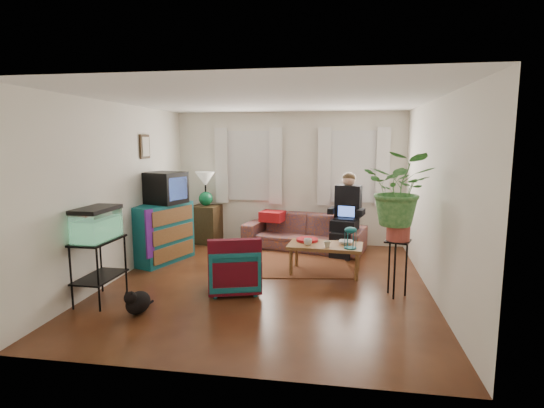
% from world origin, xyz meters
% --- Properties ---
extents(floor, '(4.50, 5.00, 0.01)m').
position_xyz_m(floor, '(0.00, 0.00, 0.00)').
color(floor, '#4F2B14').
rests_on(floor, ground).
extents(ceiling, '(4.50, 5.00, 0.01)m').
position_xyz_m(ceiling, '(0.00, 0.00, 2.60)').
color(ceiling, white).
rests_on(ceiling, wall_back).
extents(wall_back, '(4.50, 0.01, 2.60)m').
position_xyz_m(wall_back, '(0.00, 2.50, 1.30)').
color(wall_back, silver).
rests_on(wall_back, floor).
extents(wall_front, '(4.50, 0.01, 2.60)m').
position_xyz_m(wall_front, '(0.00, -2.50, 1.30)').
color(wall_front, silver).
rests_on(wall_front, floor).
extents(wall_left, '(0.01, 5.00, 2.60)m').
position_xyz_m(wall_left, '(-2.25, 0.00, 1.30)').
color(wall_left, silver).
rests_on(wall_left, floor).
extents(wall_right, '(0.01, 5.00, 2.60)m').
position_xyz_m(wall_right, '(2.25, 0.00, 1.30)').
color(wall_right, silver).
rests_on(wall_right, floor).
extents(window_left, '(1.08, 0.04, 1.38)m').
position_xyz_m(window_left, '(-0.80, 2.48, 1.55)').
color(window_left, white).
rests_on(window_left, wall_back).
extents(window_right, '(1.08, 0.04, 1.38)m').
position_xyz_m(window_right, '(1.25, 2.48, 1.55)').
color(window_right, white).
rests_on(window_right, wall_back).
extents(curtains_left, '(1.36, 0.06, 1.50)m').
position_xyz_m(curtains_left, '(-0.80, 2.40, 1.55)').
color(curtains_left, white).
rests_on(curtains_left, wall_back).
extents(curtains_right, '(1.36, 0.06, 1.50)m').
position_xyz_m(curtains_right, '(1.25, 2.40, 1.55)').
color(curtains_right, white).
rests_on(curtains_right, wall_back).
extents(picture_frame, '(0.04, 0.32, 0.40)m').
position_xyz_m(picture_frame, '(-2.21, 0.85, 1.95)').
color(picture_frame, '#3D2616').
rests_on(picture_frame, wall_left).
extents(area_rug, '(2.20, 1.86, 0.01)m').
position_xyz_m(area_rug, '(0.16, 1.00, 0.01)').
color(area_rug, maroon).
rests_on(area_rug, floor).
extents(sofa, '(2.40, 1.40, 0.88)m').
position_xyz_m(sofa, '(0.35, 2.05, 0.44)').
color(sofa, brown).
rests_on(sofa, floor).
extents(seated_person, '(0.71, 0.81, 1.35)m').
position_xyz_m(seated_person, '(1.14, 1.86, 0.67)').
color(seated_person, black).
rests_on(seated_person, sofa).
extents(side_table, '(0.57, 0.57, 0.76)m').
position_xyz_m(side_table, '(-1.65, 2.26, 0.38)').
color(side_table, '#3A2116').
rests_on(side_table, floor).
extents(table_lamp, '(0.43, 0.43, 0.69)m').
position_xyz_m(table_lamp, '(-1.65, 2.26, 1.08)').
color(table_lamp, white).
rests_on(table_lamp, side_table).
extents(dresser, '(0.88, 1.22, 0.99)m').
position_xyz_m(dresser, '(-1.99, 0.82, 0.50)').
color(dresser, '#115967').
rests_on(dresser, floor).
extents(crt_tv, '(0.75, 0.72, 0.53)m').
position_xyz_m(crt_tv, '(-1.93, 0.92, 1.26)').
color(crt_tv, black).
rests_on(crt_tv, dresser).
extents(aquarium_stand, '(0.42, 0.73, 0.81)m').
position_xyz_m(aquarium_stand, '(-2.00, -1.04, 0.40)').
color(aquarium_stand, black).
rests_on(aquarium_stand, floor).
extents(aquarium, '(0.37, 0.67, 0.43)m').
position_xyz_m(aquarium, '(-2.00, -1.04, 1.02)').
color(aquarium, '#7FD899').
rests_on(aquarium, aquarium_stand).
extents(black_cat, '(0.28, 0.41, 0.34)m').
position_xyz_m(black_cat, '(-1.33, -1.35, 0.17)').
color(black_cat, black).
rests_on(black_cat, floor).
extents(armchair, '(0.83, 0.81, 0.70)m').
position_xyz_m(armchair, '(-0.40, -0.39, 0.35)').
color(armchair, navy).
rests_on(armchair, floor).
extents(serape_throw, '(0.72, 0.36, 0.57)m').
position_xyz_m(serape_throw, '(-0.32, -0.64, 0.49)').
color(serape_throw, '#9E0A0A').
rests_on(serape_throw, armchair).
extents(coffee_table, '(1.17, 0.70, 0.47)m').
position_xyz_m(coffee_table, '(0.80, 0.57, 0.23)').
color(coffee_table, brown).
rests_on(coffee_table, floor).
extents(cup_a, '(0.14, 0.14, 0.10)m').
position_xyz_m(cup_a, '(0.54, 0.49, 0.51)').
color(cup_a, white).
rests_on(cup_a, coffee_table).
extents(cup_b, '(0.11, 0.11, 0.10)m').
position_xyz_m(cup_b, '(0.84, 0.38, 0.51)').
color(cup_b, beige).
rests_on(cup_b, coffee_table).
extents(bowl, '(0.24, 0.24, 0.06)m').
position_xyz_m(bowl, '(1.12, 0.65, 0.49)').
color(bowl, white).
rests_on(bowl, coffee_table).
extents(snack_tray, '(0.37, 0.37, 0.04)m').
position_xyz_m(snack_tray, '(0.51, 0.75, 0.48)').
color(snack_tray, '#B21414').
rests_on(snack_tray, coffee_table).
extents(birdcage, '(0.20, 0.20, 0.33)m').
position_xyz_m(birdcage, '(1.18, 0.39, 0.63)').
color(birdcage, '#115B6B').
rests_on(birdcage, coffee_table).
extents(plant_stand, '(0.41, 0.41, 0.76)m').
position_xyz_m(plant_stand, '(1.77, -0.26, 0.38)').
color(plant_stand, black).
rests_on(plant_stand, floor).
extents(potted_plant, '(1.06, 0.98, 0.96)m').
position_xyz_m(potted_plant, '(1.77, -0.26, 1.28)').
color(potted_plant, '#599947').
rests_on(potted_plant, plant_stand).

